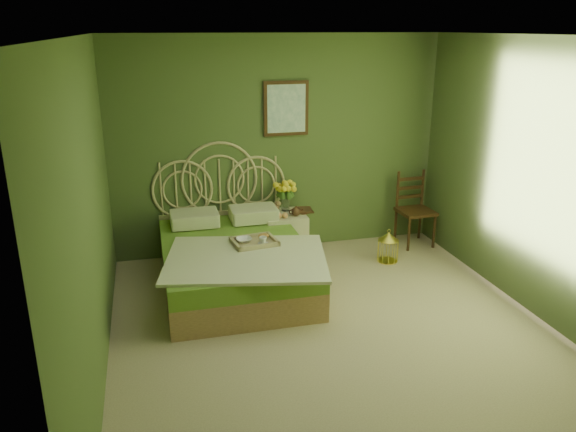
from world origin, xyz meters
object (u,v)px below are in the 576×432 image
object	(u,v)px
nightstand	(284,228)
birdcage	(388,247)
bed	(234,259)
chair	(413,204)

from	to	relation	value
nightstand	birdcage	distance (m)	1.26
nightstand	bed	bearing A→B (deg)	-137.25
bed	birdcage	bearing A→B (deg)	5.56
bed	nightstand	size ratio (longest dim) A/B	2.29
nightstand	chair	size ratio (longest dim) A/B	1.04
nightstand	chair	bearing A→B (deg)	0.70
chair	birdcage	distance (m)	0.82
chair	bed	bearing A→B (deg)	-167.13
nightstand	chair	xyz separation A→B (m)	(1.71, 0.02, 0.17)
bed	chair	size ratio (longest dim) A/B	2.38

